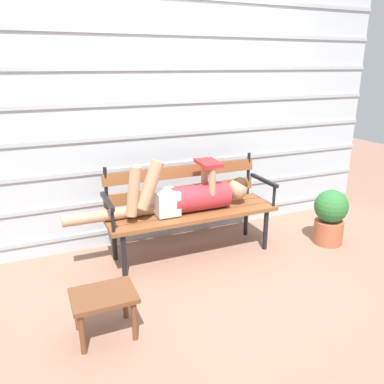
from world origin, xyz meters
TOP-DOWN VIEW (x-y plane):
  - ground_plane at (0.00, 0.00)m, footprint 12.00×12.00m
  - house_siding at (0.00, 0.71)m, footprint 4.69×0.08m
  - park_bench at (0.00, 0.26)m, footprint 1.56×0.48m
  - reclining_person at (-0.06, 0.19)m, footprint 1.69×0.26m
  - footstool at (-0.97, -0.64)m, footprint 0.41×0.31m
  - potted_plant at (1.34, -0.12)m, footprint 0.32×0.32m

SIDE VIEW (x-z plane):
  - ground_plane at x=0.00m, z-range 0.00..0.00m
  - footstool at x=-0.97m, z-range 0.10..0.41m
  - potted_plant at x=1.34m, z-range 0.02..0.57m
  - park_bench at x=0.00m, z-range 0.05..0.91m
  - reclining_person at x=-0.06m, z-range 0.32..0.85m
  - house_siding at x=0.00m, z-range 0.00..2.42m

